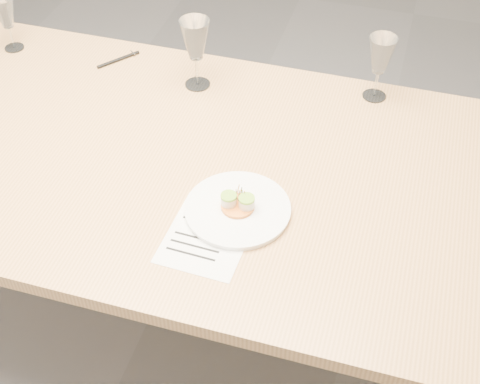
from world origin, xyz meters
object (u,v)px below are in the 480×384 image
(wine_glass_0, at_px, (5,14))
(wine_glass_1, at_px, (195,41))
(wine_glass_2, at_px, (381,56))
(ballpoint_pen, at_px, (119,59))
(dinner_plate, at_px, (238,209))
(dining_table, at_px, (132,165))
(recipe_sheet, at_px, (208,235))

(wine_glass_0, distance_m, wine_glass_1, 0.65)
(wine_glass_2, bearing_deg, ballpoint_pen, -177.08)
(wine_glass_1, bearing_deg, dinner_plate, -60.58)
(dining_table, xyz_separation_m, dinner_plate, (0.36, -0.15, 0.08))
(recipe_sheet, height_order, wine_glass_1, wine_glass_1)
(dining_table, relative_size, wine_glass_0, 13.42)
(wine_glass_0, xyz_separation_m, wine_glass_2, (1.17, 0.07, 0.02))
(dining_table, xyz_separation_m, wine_glass_2, (0.61, 0.42, 0.21))
(dining_table, distance_m, dinner_plate, 0.40)
(dining_table, xyz_separation_m, wine_glass_0, (-0.56, 0.36, 0.19))
(dinner_plate, relative_size, wine_glass_2, 1.32)
(wine_glass_2, bearing_deg, recipe_sheet, -114.18)
(wine_glass_2, bearing_deg, wine_glass_1, -169.93)
(recipe_sheet, xyz_separation_m, wine_glass_2, (0.30, 0.67, 0.14))
(ballpoint_pen, distance_m, wine_glass_1, 0.33)
(dining_table, distance_m, wine_glass_2, 0.77)
(dinner_plate, bearing_deg, recipe_sheet, -116.26)
(dinner_plate, height_order, ballpoint_pen, dinner_plate)
(recipe_sheet, distance_m, ballpoint_pen, 0.81)
(recipe_sheet, height_order, wine_glass_0, wine_glass_0)
(dining_table, bearing_deg, wine_glass_2, 34.79)
(dining_table, height_order, ballpoint_pen, ballpoint_pen)
(dinner_plate, height_order, wine_glass_1, wine_glass_1)
(wine_glass_2, bearing_deg, dinner_plate, -113.83)
(wine_glass_0, bearing_deg, dining_table, -32.37)
(dining_table, bearing_deg, wine_glass_1, 75.76)
(ballpoint_pen, relative_size, wine_glass_1, 0.57)
(dinner_plate, bearing_deg, wine_glass_0, 151.04)
(wine_glass_2, bearing_deg, dining_table, -145.21)
(ballpoint_pen, distance_m, wine_glass_2, 0.82)
(wine_glass_0, relative_size, wine_glass_2, 0.89)
(recipe_sheet, distance_m, wine_glass_1, 0.64)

